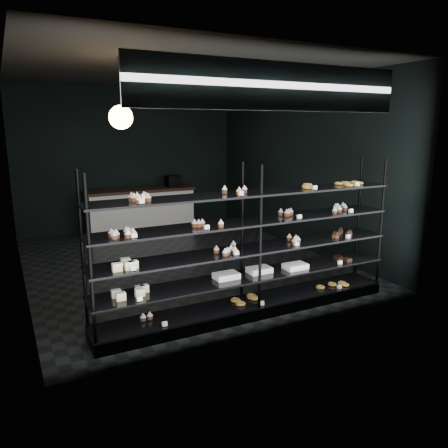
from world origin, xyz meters
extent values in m
cube|color=black|center=(0.00, 0.00, 0.01)|extent=(5.00, 6.00, 0.01)
cube|color=black|center=(0.00, 0.00, 3.20)|extent=(5.00, 6.00, 0.01)
cube|color=black|center=(0.00, 3.00, 1.60)|extent=(5.00, 0.01, 3.20)
cube|color=black|center=(0.00, -3.00, 1.60)|extent=(5.00, 0.01, 3.20)
cube|color=black|center=(-2.50, 0.00, 1.60)|extent=(0.01, 6.00, 3.20)
cube|color=black|center=(2.50, 0.00, 1.60)|extent=(0.01, 6.00, 3.20)
cube|color=black|center=(0.00, -2.45, 0.06)|extent=(4.00, 0.50, 0.12)
cylinder|color=black|center=(-1.97, -2.67, 0.99)|extent=(0.04, 0.04, 1.85)
cylinder|color=black|center=(-1.97, -2.23, 0.99)|extent=(0.04, 0.04, 1.85)
cylinder|color=black|center=(0.00, -2.67, 0.99)|extent=(0.04, 0.04, 1.85)
cylinder|color=black|center=(0.00, -2.23, 0.99)|extent=(0.04, 0.04, 1.85)
cylinder|color=black|center=(1.97, -2.67, 0.99)|extent=(0.04, 0.04, 1.85)
cylinder|color=black|center=(1.97, -2.23, 0.99)|extent=(0.04, 0.04, 1.85)
cube|color=black|center=(0.00, -2.45, 0.15)|extent=(4.00, 0.50, 0.03)
cube|color=black|center=(0.00, -2.45, 0.50)|extent=(4.00, 0.50, 0.02)
cube|color=black|center=(0.00, -2.45, 0.85)|extent=(4.00, 0.50, 0.02)
cube|color=black|center=(0.00, -2.45, 1.20)|extent=(4.00, 0.50, 0.02)
cube|color=black|center=(0.00, -2.45, 1.55)|extent=(4.00, 0.50, 0.02)
cube|color=white|center=(-1.36, -2.63, 1.59)|extent=(0.06, 0.04, 0.06)
cube|color=white|center=(-0.25, -2.63, 1.59)|extent=(0.06, 0.04, 0.06)
cube|color=white|center=(0.81, -2.63, 1.59)|extent=(0.05, 0.04, 0.06)
cube|color=white|center=(1.53, -2.63, 1.59)|extent=(0.06, 0.04, 0.06)
cube|color=white|center=(-1.53, -2.63, 1.24)|extent=(0.06, 0.04, 0.06)
cube|color=white|center=(-0.66, -2.63, 1.24)|extent=(0.05, 0.04, 0.06)
cube|color=white|center=(0.59, -2.63, 1.24)|extent=(0.05, 0.04, 0.06)
cube|color=white|center=(1.39, -2.63, 1.24)|extent=(0.06, 0.04, 0.06)
cube|color=white|center=(-1.49, -2.63, 0.89)|extent=(0.06, 0.04, 0.06)
cube|color=white|center=(-0.31, -2.63, 0.89)|extent=(0.06, 0.04, 0.06)
cube|color=white|center=(0.60, -2.63, 0.89)|extent=(0.05, 0.04, 0.06)
cube|color=white|center=(1.40, -2.63, 0.89)|extent=(0.06, 0.04, 0.06)
cube|color=white|center=(-1.51, -2.63, 0.54)|extent=(0.06, 0.04, 0.06)
cube|color=white|center=(1.35, -2.63, 0.54)|extent=(0.06, 0.04, 0.06)
cube|color=white|center=(-1.21, -2.63, 0.19)|extent=(0.06, 0.04, 0.06)
cube|color=white|center=(0.03, -2.63, 0.19)|extent=(0.05, 0.04, 0.06)
cube|color=white|center=(1.27, -2.63, 0.19)|extent=(0.06, 0.04, 0.06)
cube|color=#0B1638|center=(0.00, -2.92, 2.75)|extent=(3.20, 0.04, 0.45)
cube|color=white|center=(0.00, -2.94, 2.75)|extent=(3.30, 0.02, 0.50)
cylinder|color=black|center=(-1.24, -1.27, 2.89)|extent=(0.01, 0.01, 0.58)
sphere|color=#FFAC59|center=(-1.24, -1.27, 2.45)|extent=(0.30, 0.30, 0.30)
cube|color=silver|center=(0.06, 2.50, 0.46)|extent=(2.33, 0.60, 0.92)
cube|color=black|center=(0.06, 2.50, 0.95)|extent=(2.42, 0.65, 0.06)
cube|color=black|center=(0.85, 2.50, 1.10)|extent=(0.30, 0.30, 0.25)
camera|label=1|loc=(-2.67, -6.93, 2.34)|focal=35.00mm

